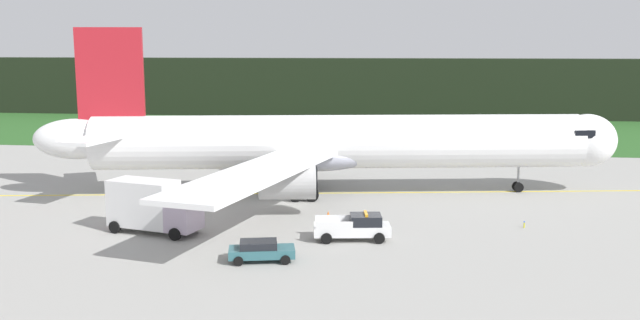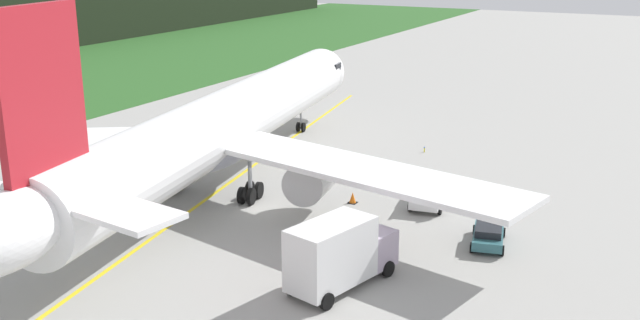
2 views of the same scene
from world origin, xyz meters
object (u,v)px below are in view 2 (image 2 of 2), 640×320
Objects in this scene: ops_pickup_truck at (431,191)px; catering_truck at (339,253)px; staff_car at (488,234)px; airliner at (222,127)px; apron_cone at (353,198)px.

catering_truck reaches higher than ops_pickup_truck.
staff_car is at bearing -30.76° from catering_truck.
catering_truck is at bearing -179.76° from ops_pickup_truck.
apron_cone is (1.15, -10.08, -4.24)m from airliner.
apron_cone is at bearing 21.99° from catering_truck.
airliner is 20.95m from staff_car.
airliner is 11.98× the size of staff_car.
catering_truck is 9.18× the size of apron_cone.
apron_cone is at bearing -83.50° from airliner.
ops_pickup_truck is at bearing 45.68° from staff_car.
ops_pickup_truck is 7.11× the size of apron_cone.
staff_car is (9.24, -5.50, -1.26)m from catering_truck.
staff_car is at bearing -134.32° from ops_pickup_truck.
ops_pickup_truck is (3.62, -14.94, -3.71)m from airliner.
ops_pickup_truck is at bearing -63.03° from apron_cone.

